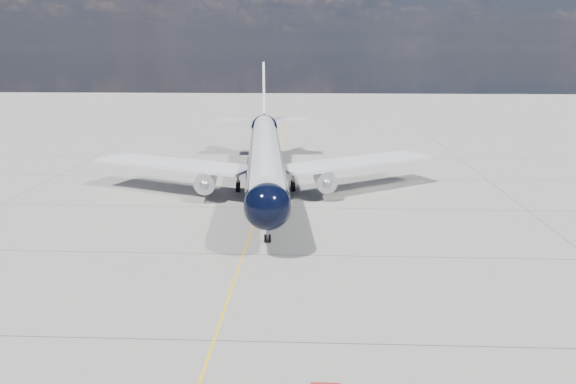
# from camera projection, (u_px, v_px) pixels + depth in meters

# --- Properties ---
(ground) EXTENTS (320.00, 320.00, 0.00)m
(ground) POSITION_uv_depth(u_px,v_px,m) (263.00, 196.00, 68.56)
(ground) COLOR gray
(ground) RESTS_ON ground
(taxiway_centerline) EXTENTS (0.16, 160.00, 0.01)m
(taxiway_centerline) POSITION_uv_depth(u_px,v_px,m) (259.00, 207.00, 63.72)
(taxiway_centerline) COLOR #FFB50D
(taxiway_centerline) RESTS_ON ground
(main_airliner) EXTENTS (43.67, 53.37, 15.41)m
(main_airliner) POSITION_uv_depth(u_px,v_px,m) (265.00, 154.00, 69.88)
(main_airliner) COLOR black
(main_airliner) RESTS_ON ground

